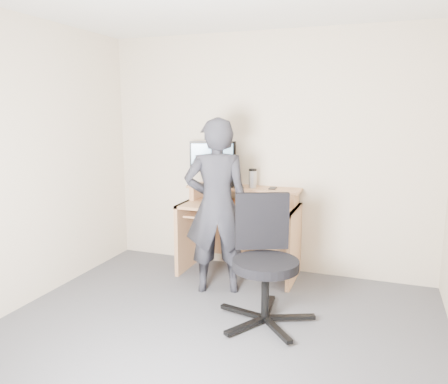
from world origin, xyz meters
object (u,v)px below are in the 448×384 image
Objects in this scene: monitor at (213,159)px; person at (217,206)px; desk at (241,222)px; office_chair at (264,255)px.

person is (0.28, -0.63, -0.37)m from monitor.
person is (-0.07, -0.54, 0.27)m from desk.
desk is 1.09m from office_chair.
office_chair is at bearing 123.45° from person.
office_chair is 0.61× the size of person.
person is at bearing -84.08° from monitor.
person is at bearing 120.44° from office_chair.
office_chair is at bearing -69.08° from monitor.
desk is at bearing -32.44° from monitor.
desk is 1.19× the size of office_chair.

